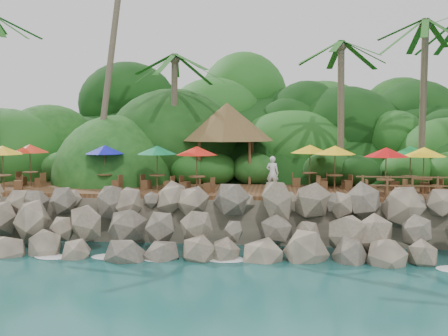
# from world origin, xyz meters

# --- Properties ---
(ground) EXTENTS (140.00, 140.00, 0.00)m
(ground) POSITION_xyz_m (0.00, 0.00, 0.00)
(ground) COLOR #19514F
(ground) RESTS_ON ground
(land_base) EXTENTS (32.00, 25.20, 2.10)m
(land_base) POSITION_xyz_m (0.00, 16.00, 1.05)
(land_base) COLOR gray
(land_base) RESTS_ON ground
(jungle_hill) EXTENTS (44.80, 28.00, 15.40)m
(jungle_hill) POSITION_xyz_m (0.00, 23.50, 0.00)
(jungle_hill) COLOR #143811
(jungle_hill) RESTS_ON ground
(seawall) EXTENTS (29.00, 4.00, 2.30)m
(seawall) POSITION_xyz_m (0.00, 2.00, 1.15)
(seawall) COLOR gray
(seawall) RESTS_ON ground
(terrace) EXTENTS (26.00, 5.00, 0.20)m
(terrace) POSITION_xyz_m (0.00, 6.00, 2.20)
(terrace) COLOR brown
(terrace) RESTS_ON land_base
(jungle_foliage) EXTENTS (44.00, 16.00, 12.00)m
(jungle_foliage) POSITION_xyz_m (0.00, 15.00, 0.00)
(jungle_foliage) COLOR #143811
(jungle_foliage) RESTS_ON ground
(foam_line) EXTENTS (25.20, 0.80, 0.06)m
(foam_line) POSITION_xyz_m (0.00, 0.30, 0.03)
(foam_line) COLOR white
(foam_line) RESTS_ON ground
(palms) EXTENTS (32.51, 6.73, 14.31)m
(palms) POSITION_xyz_m (0.85, 8.85, 11.61)
(palms) COLOR brown
(palms) RESTS_ON ground
(palapa) EXTENTS (5.40, 5.40, 4.60)m
(palapa) POSITION_xyz_m (-0.21, 9.65, 5.79)
(palapa) COLOR brown
(palapa) RESTS_ON ground
(dining_clusters) EXTENTS (22.90, 5.20, 2.26)m
(dining_clusters) POSITION_xyz_m (-0.26, 5.88, 4.17)
(dining_clusters) COLOR brown
(dining_clusters) RESTS_ON terrace
(waiter) EXTENTS (0.71, 0.54, 1.73)m
(waiter) POSITION_xyz_m (2.48, 5.87, 3.17)
(waiter) COLOR silver
(waiter) RESTS_ON terrace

